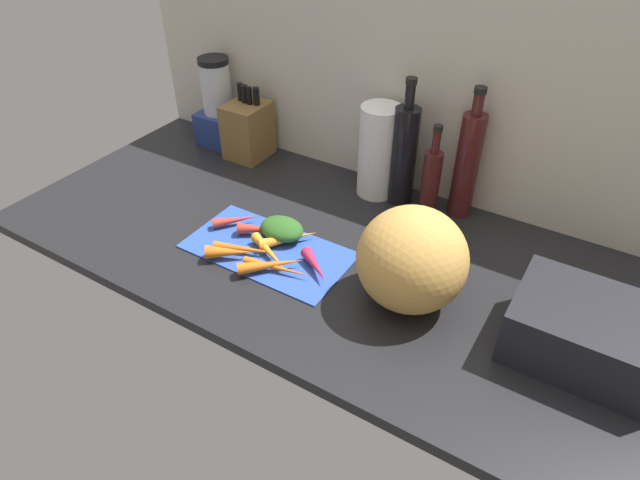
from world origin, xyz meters
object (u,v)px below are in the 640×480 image
Objects in this scene: knife_block at (248,129)px; bottle_2 at (467,164)px; carrot_2 at (258,229)px; dish_rack at (587,333)px; carrot_6 at (235,220)px; bottle_0 at (404,154)px; cutting_board at (268,250)px; carrot_3 at (247,250)px; carrot_0 at (271,265)px; bottle_1 at (431,181)px; carrot_1 at (269,252)px; blender_appliance at (219,107)px; carrot_5 at (229,252)px; paper_towel_roll at (379,151)px; carrot_7 at (315,266)px; winter_squash at (412,260)px; carrot_8 at (278,268)px; carrot_4 at (288,239)px.

knife_block is 0.63× the size of bottle_2.
carrot_2 is 80.83cm from dish_rack.
bottle_0 is (32.30, 35.37, 12.81)cm from carrot_6.
carrot_3 reaches higher than cutting_board.
knife_block is at bearing 122.11° from carrot_6.
bottle_0 reaches higher than carrot_0.
bottle_1 is at bearing 62.92° from carrot_0.
carrot_3 is at bearing -172.68° from dish_rack.
blender_appliance is (-51.49, 43.53, 10.40)cm from carrot_1.
bottle_2 is at bearing 53.52° from carrot_1.
dish_rack is at bearing -16.54° from knife_block.
dish_rack reaches higher than cutting_board.
bottle_0 is at bearing 149.09° from dish_rack.
carrot_2 reaches higher than carrot_3.
paper_towel_roll is (16.57, 48.11, 10.86)cm from carrot_5.
bottle_2 is at bearing 50.51° from carrot_3.
carrot_2 is 0.90× the size of carrot_7.
winter_squash is 1.05× the size of knife_block.
bottle_1 is at bearing 64.56° from carrot_8.
carrot_5 is at bearing -170.97° from carrot_8.
bottle_2 is at bearing 0.94° from blender_appliance.
winter_squash is at bearing -74.14° from bottle_1.
blender_appliance is 1.08× the size of bottle_1.
dish_rack reaches higher than carrot_1.
carrot_2 is at bearing -124.07° from bottle_0.
paper_towel_roll is at bearing 1.81° from knife_block.
blender_appliance is at bearing 155.86° from winter_squash.
carrot_7 is 60.39cm from dish_rack.
winter_squash is at bearing 8.79° from carrot_3.
carrot_4 is at bearing -127.08° from bottle_1.
winter_squash reaches higher than carrot_7.
carrot_0 is at bearing 8.47° from carrot_5.
bottle_1 is at bearing 56.93° from carrot_1.
dish_rack is at bearing -42.96° from bottle_2.
carrot_0 reaches higher than carrot_3.
carrot_0 is 73.41cm from blender_appliance.
paper_towel_roll is (24.41, 35.78, 11.32)cm from carrot_6.
carrot_5 is (-11.55, -1.72, 0.23)cm from carrot_0.
bottle_0 reaches higher than carrot_7.
carrot_3 is 52.58cm from bottle_1.
carrot_5 is at bearing -170.23° from dish_rack.
bottle_2 is at bearing 43.42° from carrot_2.
carrot_0 is at bearing -40.92° from blender_appliance.
bottle_2 reaches higher than carrot_0.
winter_squash reaches higher than carrot_8.
carrot_0 is 5.35cm from carrot_1.
blender_appliance is at bearing 135.42° from carrot_3.
blender_appliance is at bearing 178.61° from bottle_0.
carrot_1 is 0.56× the size of paper_towel_roll.
carrot_8 is at bearing -146.82° from carrot_7.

